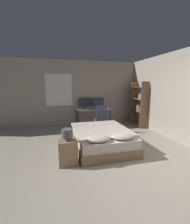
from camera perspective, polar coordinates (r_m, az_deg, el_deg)
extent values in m
plane|color=#9E9384|center=(3.30, 15.47, -21.21)|extent=(20.00, 20.00, 0.00)
cube|color=#9E9384|center=(6.55, -1.60, 7.20)|extent=(12.00, 0.06, 2.70)
cube|color=silver|center=(6.34, -13.61, 8.12)|extent=(1.05, 0.01, 1.27)
cube|color=black|center=(6.34, -13.61, 8.13)|extent=(0.97, 0.01, 1.19)
cube|color=#9E9384|center=(5.26, 27.39, 5.30)|extent=(0.06, 12.00, 2.70)
cube|color=#846647|center=(4.28, 2.49, -11.55)|extent=(1.45, 1.92, 0.22)
cube|color=beige|center=(4.21, 2.51, -8.73)|extent=(1.39, 1.86, 0.23)
cube|color=beige|center=(4.27, 2.07, -6.49)|extent=(1.49, 1.61, 0.05)
ellipsoid|color=beige|center=(3.42, 1.16, -10.08)|extent=(0.55, 0.38, 0.13)
ellipsoid|color=beige|center=(3.63, 10.52, -9.08)|extent=(0.55, 0.38, 0.13)
cube|color=#997551|center=(3.41, -10.31, -14.74)|extent=(0.40, 0.35, 0.54)
cylinder|color=gray|center=(3.30, -10.47, -10.39)|extent=(0.11, 0.11, 0.01)
cylinder|color=gray|center=(3.29, -10.48, -9.86)|extent=(0.02, 0.02, 0.05)
cylinder|color=#4C4C51|center=(3.26, -10.55, -7.94)|extent=(0.23, 0.23, 0.18)
cube|color=beige|center=(6.21, -0.75, 1.24)|extent=(1.40, 0.70, 0.03)
cylinder|color=#2D2D33|center=(5.87, -6.23, -3.03)|extent=(0.05, 0.05, 0.71)
cylinder|color=#2D2D33|center=(6.19, 5.80, -2.33)|extent=(0.05, 0.05, 0.71)
cylinder|color=#2D2D33|center=(6.45, -7.01, -1.84)|extent=(0.05, 0.05, 0.71)
cylinder|color=#2D2D33|center=(6.74, 4.04, -1.26)|extent=(0.05, 0.05, 0.71)
cylinder|color=black|center=(6.39, -3.82, 1.66)|extent=(0.16, 0.16, 0.01)
cylinder|color=black|center=(6.38, -3.82, 2.12)|extent=(0.03, 0.03, 0.09)
cube|color=black|center=(6.35, -3.84, 3.89)|extent=(0.52, 0.03, 0.31)
cube|color=#232D42|center=(6.34, -3.82, 3.87)|extent=(0.49, 0.00, 0.28)
cylinder|color=black|center=(6.52, 1.21, 1.86)|extent=(0.16, 0.16, 0.01)
cylinder|color=black|center=(6.51, 1.21, 2.30)|extent=(0.03, 0.03, 0.09)
cube|color=black|center=(6.49, 1.22, 4.04)|extent=(0.52, 0.03, 0.31)
cube|color=#232D42|center=(6.47, 1.25, 4.02)|extent=(0.49, 0.00, 0.28)
cube|color=black|center=(5.97, -0.19, 1.12)|extent=(0.36, 0.13, 0.02)
ellipsoid|color=black|center=(6.05, 2.31, 1.30)|extent=(0.07, 0.05, 0.04)
cylinder|color=black|center=(5.69, 1.81, -6.92)|extent=(0.52, 0.52, 0.04)
cylinder|color=gray|center=(5.63, 1.82, -5.03)|extent=(0.05, 0.05, 0.35)
cube|color=#33384C|center=(5.58, 1.83, -2.94)|extent=(0.42, 0.42, 0.07)
cube|color=#33384C|center=(5.34, 2.42, -0.22)|extent=(0.38, 0.05, 0.54)
cube|color=brown|center=(6.12, 18.20, 2.40)|extent=(0.32, 0.02, 1.83)
cube|color=brown|center=(6.80, 14.56, 3.33)|extent=(0.32, 0.02, 1.83)
cube|color=brown|center=(6.50, 16.16, 0.49)|extent=(0.32, 0.78, 0.02)
cube|color=brown|center=(6.43, 16.38, 4.84)|extent=(0.32, 0.78, 0.02)
cube|color=brown|center=(6.41, 16.60, 9.09)|extent=(0.32, 0.78, 0.02)
cube|color=#28282D|center=(6.17, 17.94, 0.95)|extent=(0.26, 0.03, 0.20)
cube|color=#BCB29E|center=(6.20, 17.79, 0.86)|extent=(0.26, 0.02, 0.17)
cube|color=#2D4784|center=(6.22, 17.64, 0.95)|extent=(0.26, 0.02, 0.18)
cube|color=#28282D|center=(6.25, 17.49, 1.26)|extent=(0.26, 0.02, 0.24)
cube|color=orange|center=(6.28, 17.31, 1.36)|extent=(0.26, 0.03, 0.25)
cube|color=#28282D|center=(6.31, 17.11, 1.38)|extent=(0.26, 0.02, 0.24)
cube|color=#7A387F|center=(6.35, 16.92, 1.39)|extent=(0.26, 0.04, 0.23)
cube|color=#BCB29E|center=(6.39, 16.69, 1.46)|extent=(0.26, 0.04, 0.23)
cube|color=#2D4784|center=(6.42, 16.50, 1.56)|extent=(0.26, 0.02, 0.24)
cube|color=gold|center=(6.11, 18.20, 5.59)|extent=(0.26, 0.03, 0.21)
cube|color=teal|center=(6.15, 17.97, 5.57)|extent=(0.26, 0.04, 0.20)
cube|color=teal|center=(6.20, 17.70, 5.57)|extent=(0.26, 0.04, 0.19)
cube|color=orange|center=(6.24, 17.47, 5.68)|extent=(0.26, 0.04, 0.21)
cube|color=#BCB29E|center=(6.27, 17.28, 5.58)|extent=(0.26, 0.02, 0.18)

